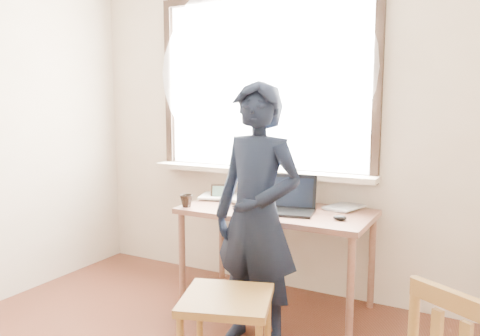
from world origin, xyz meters
The scene contains 12 objects.
room_shell centered at (-0.02, 0.20, 1.64)m, with size 3.52×4.02×2.61m.
desk centered at (0.08, 1.63, 0.64)m, with size 1.33×0.67×0.71m.
laptop centered at (0.18, 1.60, 0.77)m, with size 0.41×0.35×0.25m.
mug_white centered at (-0.07, 1.78, 0.76)m, with size 0.12×0.12×0.09m, color white.
mug_dark centered at (-0.52, 1.39, 0.76)m, with size 0.10×0.10×0.09m, color black.
mouse centered at (0.57, 1.53, 0.73)m, with size 0.09×0.06×0.03m, color black.
desk_clutter centered at (-0.23, 1.84, 0.73)m, with size 0.67×0.46×0.04m.
book_a centered at (-0.33, 1.82, 0.73)m, with size 0.20×0.27×0.03m, color white.
book_b centered at (0.40, 1.89, 0.72)m, with size 0.20×0.27×0.02m, color white.
picture_frame centered at (-0.44, 1.73, 0.77)m, with size 0.14×0.06×0.11m.
work_chair centered at (0.23, 0.66, 0.39)m, with size 0.57×0.55×0.46m.
person centered at (0.20, 1.08, 0.79)m, with size 0.58×0.38×1.58m, color black.
Camera 1 is at (1.38, -1.34, 1.45)m, focal length 35.00 mm.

